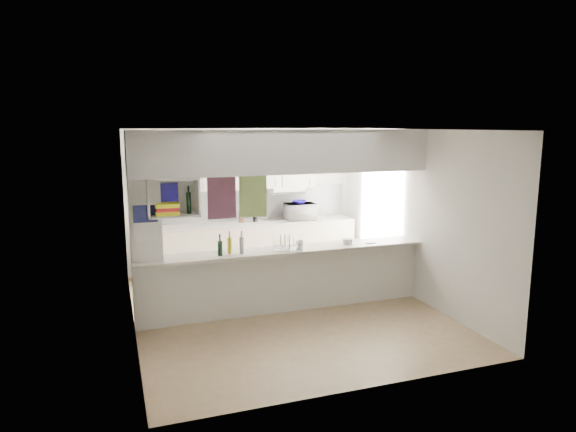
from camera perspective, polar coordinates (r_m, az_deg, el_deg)
name	(u,v)px	position (r m, az deg, el deg)	size (l,w,h in m)	color
floor	(285,310)	(7.60, -0.35, -10.42)	(4.80, 4.80, 0.00)	#907653
ceiling	(285,129)	(7.11, -0.37, 9.59)	(4.80, 4.80, 0.00)	white
wall_back	(243,200)	(9.52, -5.02, 1.82)	(4.20, 4.20, 0.00)	silver
wall_left	(130,233)	(6.87, -17.18, -1.79)	(4.80, 4.80, 0.00)	silver
wall_right	(413,214)	(8.15, 13.75, 0.18)	(4.80, 4.80, 0.00)	silver
servery_partition	(273,198)	(7.13, -1.69, 2.01)	(4.20, 0.50, 2.60)	silver
cubby_shelf	(171,200)	(6.78, -12.84, 1.77)	(0.65, 0.35, 0.50)	white
kitchen_run	(255,227)	(9.39, -3.64, -1.21)	(3.60, 0.63, 2.24)	beige
microwave	(300,212)	(9.53, 1.40, 0.49)	(0.55, 0.37, 0.31)	white
bowl	(299,202)	(9.49, 1.22, 1.58)	(0.25, 0.25, 0.06)	#160D8F
dish_rack	(288,243)	(7.29, -0.03, -3.01)	(0.50, 0.43, 0.23)	silver
cup	(300,244)	(7.35, 1.31, -3.12)	(0.12, 0.12, 0.09)	white
wine_bottles	(231,246)	(7.04, -6.36, -3.31)	(0.37, 0.15, 0.32)	black
plastic_tubs	(349,241)	(7.67, 6.77, -2.83)	(0.50, 0.18, 0.08)	silver
utensil_jar	(255,218)	(9.37, -3.68, -0.26)	(0.09, 0.09, 0.12)	black
knife_block	(241,217)	(9.33, -5.20, -0.12)	(0.10, 0.08, 0.19)	#56311D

